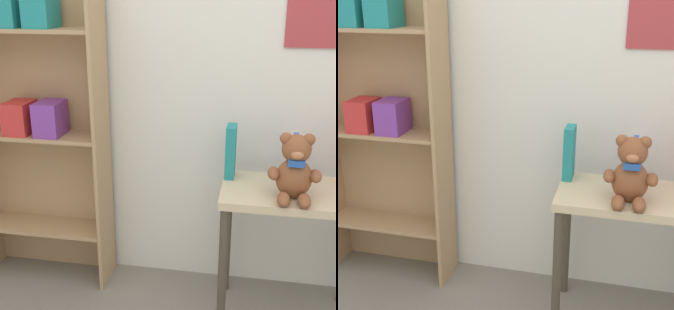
% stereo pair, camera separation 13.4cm
% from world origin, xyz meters
% --- Properties ---
extents(wall_back, '(4.80, 0.07, 2.50)m').
position_xyz_m(wall_back, '(0.00, 1.51, 1.25)').
color(wall_back, silver).
rests_on(wall_back, ground_plane).
extents(bookshelf_side, '(0.69, 0.24, 1.61)m').
position_xyz_m(bookshelf_side, '(-0.96, 1.38, 0.89)').
color(bookshelf_side, tan).
rests_on(bookshelf_side, ground_plane).
extents(display_table, '(0.64, 0.38, 0.66)m').
position_xyz_m(display_table, '(0.30, 1.20, 0.54)').
color(display_table, beige).
rests_on(display_table, ground_plane).
extents(teddy_bear, '(0.22, 0.20, 0.29)m').
position_xyz_m(teddy_bear, '(0.29, 1.11, 0.79)').
color(teddy_bear, brown).
rests_on(teddy_bear, display_table).
extents(book_standing_teal, '(0.05, 0.11, 0.25)m').
position_xyz_m(book_standing_teal, '(0.01, 1.32, 0.78)').
color(book_standing_teal, teal).
rests_on(book_standing_teal, display_table).
extents(book_standing_blue, '(0.03, 0.11, 0.21)m').
position_xyz_m(book_standing_blue, '(0.30, 1.33, 0.77)').
color(book_standing_blue, '#2D51B7').
rests_on(book_standing_blue, display_table).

